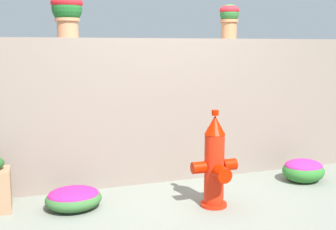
{
  "coord_description": "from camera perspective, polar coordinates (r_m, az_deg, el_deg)",
  "views": [
    {
      "loc": [
        -1.41,
        -3.4,
        1.5
      ],
      "look_at": [
        0.07,
        0.91,
        0.76
      ],
      "focal_mm": 45.28,
      "sensor_mm": 36.0,
      "label": 1
    }
  ],
  "objects": [
    {
      "name": "ground_plane",
      "position": [
        3.98,
        3.33,
        -12.92
      ],
      "size": [
        24.0,
        24.0,
        0.0
      ],
      "primitive_type": "plane",
      "color": "gray"
    },
    {
      "name": "flower_bush_left",
      "position": [
        4.11,
        -12.59,
        -10.79
      ],
      "size": [
        0.52,
        0.47,
        0.21
      ],
      "color": "#366732",
      "rests_on": "ground"
    },
    {
      "name": "potted_plant_2",
      "position": [
        5.04,
        8.24,
        12.84
      ],
      "size": [
        0.23,
        0.23,
        0.39
      ],
      "color": "#C07A4F",
      "rests_on": "stone_wall"
    },
    {
      "name": "flower_bush_right",
      "position": [
        5.03,
        17.76,
        -6.98
      ],
      "size": [
        0.48,
        0.43,
        0.26
      ],
      "color": "#2E732B",
      "rests_on": "ground"
    },
    {
      "name": "fire_hydrant",
      "position": [
        4.0,
        6.32,
        -6.55
      ],
      "size": [
        0.44,
        0.36,
        0.92
      ],
      "color": "red",
      "rests_on": "ground"
    },
    {
      "name": "potted_plant_1",
      "position": [
        4.54,
        -13.44,
        13.56
      ],
      "size": [
        0.32,
        0.32,
        0.45
      ],
      "color": "tan",
      "rests_on": "stone_wall"
    },
    {
      "name": "stone_wall",
      "position": [
        4.78,
        -1.63,
        0.73
      ],
      "size": [
        6.12,
        0.38,
        1.58
      ],
      "primitive_type": "cube",
      "color": "gray",
      "rests_on": "ground"
    }
  ]
}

